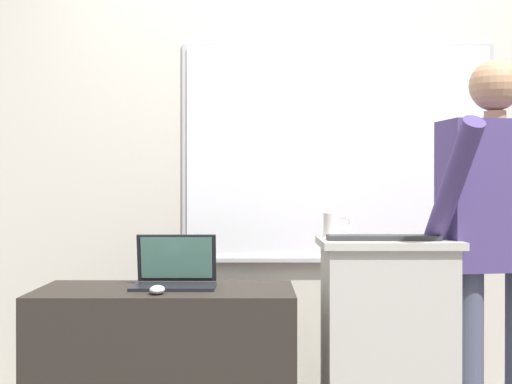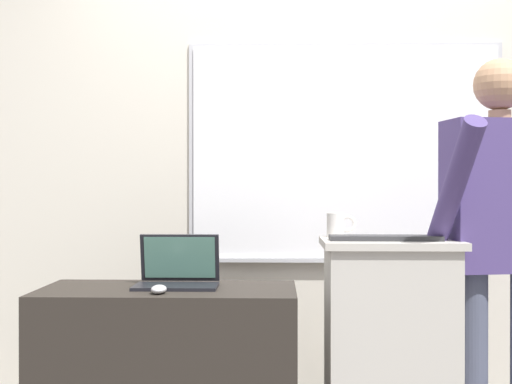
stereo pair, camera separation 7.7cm
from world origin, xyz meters
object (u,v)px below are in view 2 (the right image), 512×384
lectern_podium (389,356)px  laptop (178,271)px  person_presenter (500,232)px  wireless_keyboard (385,238)px  computer_mouse_by_laptop (159,289)px  coffee_mug (337,225)px  side_desk (168,379)px

lectern_podium → laptop: size_ratio=2.78×
person_presenter → wireless_keyboard: 0.48m
wireless_keyboard → computer_mouse_by_laptop: bearing=-173.6°
lectern_podium → coffee_mug: coffee_mug is taller
laptop → computer_mouse_by_laptop: 0.22m
lectern_podium → computer_mouse_by_laptop: lectern_podium is taller
coffee_mug → lectern_podium: bearing=-35.9°
lectern_podium → person_presenter: 0.68m
laptop → computer_mouse_by_laptop: (-0.05, -0.21, -0.05)m
side_desk → laptop: size_ratio=3.07×
person_presenter → lectern_podium: bearing=172.0°
side_desk → wireless_keyboard: bearing=-3.5°
side_desk → computer_mouse_by_laptop: bearing=-94.6°
wireless_keyboard → laptop: bearing=172.4°
lectern_podium → coffee_mug: size_ratio=7.57×
side_desk → coffee_mug: size_ratio=8.34×
person_presenter → coffee_mug: (-0.66, 0.13, 0.02)m
laptop → coffee_mug: bearing=7.3°
side_desk → laptop: bearing=61.0°
side_desk → lectern_podium: bearing=-0.0°
person_presenter → wireless_keyboard: size_ratio=3.82×
wireless_keyboard → coffee_mug: coffee_mug is taller
person_presenter → laptop: bearing=168.0°
person_presenter → laptop: (-1.33, 0.04, -0.17)m
person_presenter → coffee_mug: 0.67m
coffee_mug → side_desk: bearing=-168.3°
lectern_podium → laptop: 0.94m
computer_mouse_by_laptop → laptop: bearing=78.0°
person_presenter → coffee_mug: bearing=158.7°
laptop → wireless_keyboard: wireless_keyboard is taller
lectern_podium → wireless_keyboard: size_ratio=2.15×
laptop → coffee_mug: coffee_mug is taller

